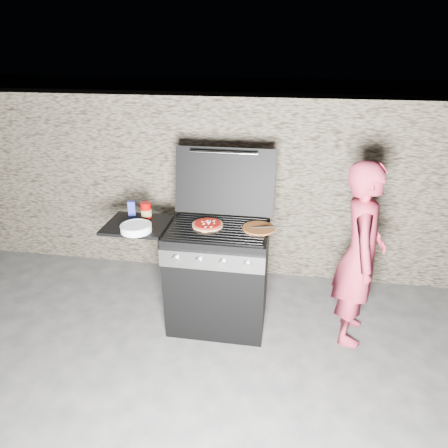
# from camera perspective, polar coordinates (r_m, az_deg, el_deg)

# --- Properties ---
(ground) EXTENTS (50.00, 50.00, 0.00)m
(ground) POSITION_cam_1_polar(r_m,az_deg,el_deg) (3.64, -0.80, -13.67)
(ground) COLOR #3A3A3A
(stone_wall) EXTENTS (8.00, 0.35, 1.80)m
(stone_wall) POSITION_cam_1_polar(r_m,az_deg,el_deg) (4.12, 1.65, 5.47)
(stone_wall) COLOR #7F745C
(stone_wall) RESTS_ON ground
(gas_grill) EXTENTS (1.34, 0.79, 0.91)m
(gas_grill) POSITION_cam_1_polar(r_m,az_deg,el_deg) (3.42, -5.01, -7.21)
(gas_grill) COLOR black
(gas_grill) RESTS_ON ground
(pizza_topped) EXTENTS (0.25, 0.25, 0.03)m
(pizza_topped) POSITION_cam_1_polar(r_m,az_deg,el_deg) (3.19, -2.37, -0.04)
(pizza_topped) COLOR gold
(pizza_topped) RESTS_ON gas_grill
(pizza_plain) EXTENTS (0.30, 0.30, 0.01)m
(pizza_plain) POSITION_cam_1_polar(r_m,az_deg,el_deg) (3.15, 4.96, -0.60)
(pizza_plain) COLOR #AD632C
(pizza_plain) RESTS_ON gas_grill
(sauce_jar) EXTENTS (0.11, 0.11, 0.13)m
(sauce_jar) POSITION_cam_1_polar(r_m,az_deg,el_deg) (3.40, -11.07, 1.95)
(sauce_jar) COLOR #9A0302
(sauce_jar) RESTS_ON gas_grill
(blue_carton) EXTENTS (0.07, 0.05, 0.13)m
(blue_carton) POSITION_cam_1_polar(r_m,az_deg,el_deg) (3.46, -13.04, 2.17)
(blue_carton) COLOR #282E97
(blue_carton) RESTS_ON gas_grill
(plate_stack) EXTENTS (0.26, 0.26, 0.06)m
(plate_stack) POSITION_cam_1_polar(r_m,az_deg,el_deg) (3.18, -12.45, -0.55)
(plate_stack) COLOR white
(plate_stack) RESTS_ON gas_grill
(person) EXTENTS (0.42, 0.58, 1.50)m
(person) POSITION_cam_1_polar(r_m,az_deg,el_deg) (3.26, 18.85, -4.25)
(person) COLOR #AD2E44
(person) RESTS_ON ground
(tongs) EXTENTS (0.39, 0.07, 0.08)m
(tongs) POSITION_cam_1_polar(r_m,az_deg,el_deg) (3.09, 7.49, -0.49)
(tongs) COLOR black
(tongs) RESTS_ON gas_grill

